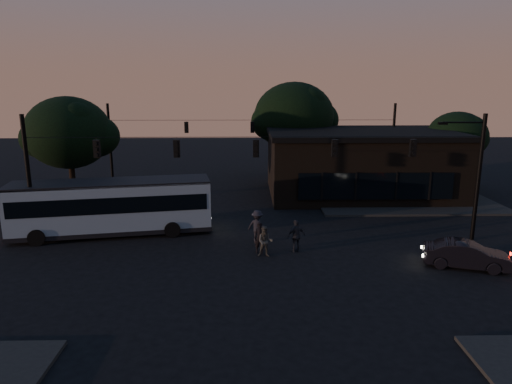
{
  "coord_description": "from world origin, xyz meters",
  "views": [
    {
      "loc": [
        -0.54,
        -21.81,
        9.0
      ],
      "look_at": [
        0.0,
        4.0,
        3.0
      ],
      "focal_mm": 32.0,
      "sensor_mm": 36.0,
      "label": 1
    }
  ],
  "objects_px": {
    "building": "(360,163)",
    "pedestrian_b": "(265,242)",
    "bus": "(112,205)",
    "pedestrian_a": "(260,238)",
    "pedestrian_c": "(296,236)",
    "car": "(467,255)",
    "pedestrian_d": "(257,226)"
  },
  "relations": [
    {
      "from": "building",
      "to": "pedestrian_c",
      "type": "height_order",
      "value": "building"
    },
    {
      "from": "pedestrian_c",
      "to": "building",
      "type": "bearing_deg",
      "value": -138.42
    },
    {
      "from": "pedestrian_c",
      "to": "pedestrian_a",
      "type": "bearing_deg",
      "value": -18.34
    },
    {
      "from": "pedestrian_a",
      "to": "pedestrian_c",
      "type": "bearing_deg",
      "value": 7.49
    },
    {
      "from": "pedestrian_a",
      "to": "pedestrian_c",
      "type": "distance_m",
      "value": 2.02
    },
    {
      "from": "bus",
      "to": "pedestrian_b",
      "type": "xyz_separation_m",
      "value": [
        9.27,
        -4.03,
        -1.04
      ]
    },
    {
      "from": "building",
      "to": "car",
      "type": "distance_m",
      "value": 16.48
    },
    {
      "from": "pedestrian_c",
      "to": "car",
      "type": "bearing_deg",
      "value": 141.56
    },
    {
      "from": "pedestrian_a",
      "to": "pedestrian_c",
      "type": "height_order",
      "value": "pedestrian_c"
    },
    {
      "from": "building",
      "to": "pedestrian_b",
      "type": "bearing_deg",
      "value": -120.52
    },
    {
      "from": "car",
      "to": "pedestrian_a",
      "type": "height_order",
      "value": "pedestrian_a"
    },
    {
      "from": "bus",
      "to": "car",
      "type": "relative_size",
      "value": 2.97
    },
    {
      "from": "building",
      "to": "pedestrian_c",
      "type": "bearing_deg",
      "value": -116.21
    },
    {
      "from": "building",
      "to": "pedestrian_c",
      "type": "relative_size",
      "value": 8.33
    },
    {
      "from": "bus",
      "to": "pedestrian_b",
      "type": "bearing_deg",
      "value": -33.59
    },
    {
      "from": "pedestrian_b",
      "to": "pedestrian_d",
      "type": "bearing_deg",
      "value": 105.46
    },
    {
      "from": "bus",
      "to": "pedestrian_a",
      "type": "relative_size",
      "value": 6.93
    },
    {
      "from": "pedestrian_b",
      "to": "bus",
      "type": "bearing_deg",
      "value": 163.35
    },
    {
      "from": "building",
      "to": "pedestrian_d",
      "type": "height_order",
      "value": "building"
    },
    {
      "from": "car",
      "to": "building",
      "type": "bearing_deg",
      "value": 23.67
    },
    {
      "from": "car",
      "to": "pedestrian_a",
      "type": "xyz_separation_m",
      "value": [
        -10.41,
        2.31,
        0.2
      ]
    },
    {
      "from": "pedestrian_a",
      "to": "pedestrian_d",
      "type": "xyz_separation_m",
      "value": [
        -0.1,
        1.87,
        0.08
      ]
    },
    {
      "from": "building",
      "to": "pedestrian_a",
      "type": "xyz_separation_m",
      "value": [
        -8.83,
        -13.97,
        -1.82
      ]
    },
    {
      "from": "pedestrian_b",
      "to": "pedestrian_d",
      "type": "distance_m",
      "value": 2.45
    },
    {
      "from": "bus",
      "to": "car",
      "type": "xyz_separation_m",
      "value": [
        19.41,
        -5.79,
        -1.21
      ]
    },
    {
      "from": "building",
      "to": "pedestrian_b",
      "type": "height_order",
      "value": "building"
    },
    {
      "from": "building",
      "to": "bus",
      "type": "bearing_deg",
      "value": -149.53
    },
    {
      "from": "building",
      "to": "pedestrian_a",
      "type": "distance_m",
      "value": 16.63
    },
    {
      "from": "pedestrian_b",
      "to": "building",
      "type": "bearing_deg",
      "value": 66.35
    },
    {
      "from": "bus",
      "to": "car",
      "type": "height_order",
      "value": "bus"
    },
    {
      "from": "building",
      "to": "pedestrian_b",
      "type": "xyz_separation_m",
      "value": [
        -8.56,
        -14.52,
        -1.86
      ]
    },
    {
      "from": "building",
      "to": "pedestrian_b",
      "type": "distance_m",
      "value": 16.96
    }
  ]
}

